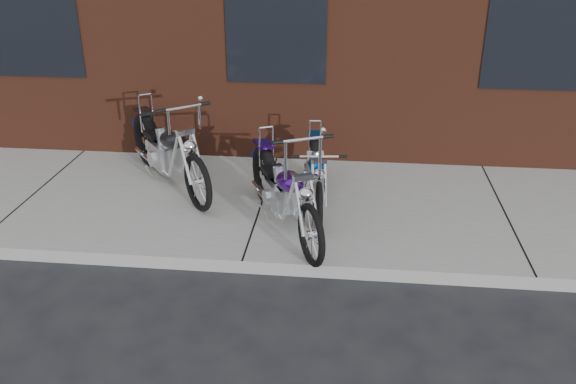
# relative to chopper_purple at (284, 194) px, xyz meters

# --- Properties ---
(ground) EXTENTS (120.00, 120.00, 0.00)m
(ground) POSITION_rel_chopper_purple_xyz_m (-0.35, -0.83, -0.57)
(ground) COLOR black
(ground) RESTS_ON ground
(sidewalk) EXTENTS (22.00, 3.00, 0.15)m
(sidewalk) POSITION_rel_chopper_purple_xyz_m (-0.35, 0.67, -0.49)
(sidewalk) COLOR gray
(sidewalk) RESTS_ON ground
(chopper_purple) EXTENTS (1.08, 2.15, 1.30)m
(chopper_purple) POSITION_rel_chopper_purple_xyz_m (0.00, 0.00, 0.00)
(chopper_purple) COLOR black
(chopper_purple) RESTS_ON sidewalk
(chopper_blue) EXTENTS (0.50, 2.03, 0.88)m
(chopper_blue) POSITION_rel_chopper_purple_xyz_m (0.33, 0.73, -0.05)
(chopper_blue) COLOR black
(chopper_blue) RESTS_ON sidewalk
(chopper_third) EXTENTS (1.63, 2.02, 1.26)m
(chopper_third) POSITION_rel_chopper_purple_xyz_m (-1.66, 1.07, 0.03)
(chopper_third) COLOR black
(chopper_third) RESTS_ON sidewalk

